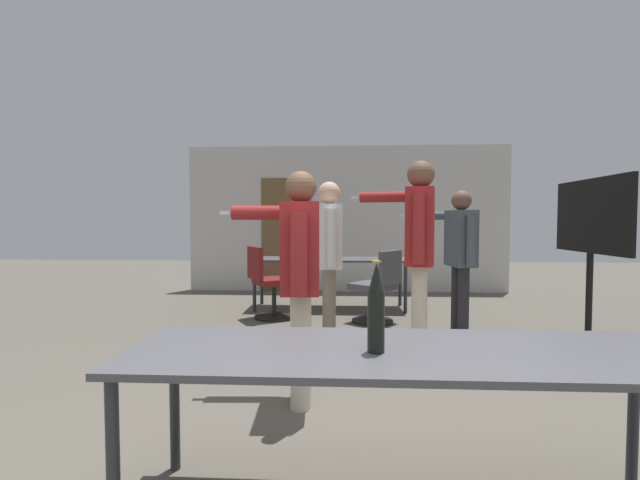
{
  "coord_description": "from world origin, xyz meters",
  "views": [
    {
      "loc": [
        -0.08,
        -1.5,
        1.28
      ],
      "look_at": [
        -0.29,
        2.52,
        1.1
      ],
      "focal_mm": 24.0,
      "sensor_mm": 36.0,
      "label": 1
    }
  ],
  "objects_px": {
    "person_left_plaid": "(459,248)",
    "office_chair_far_left": "(378,289)",
    "tv_screen": "(591,241)",
    "person_right_polo": "(328,247)",
    "person_near_casual": "(418,240)",
    "office_chair_near_pushed": "(269,284)",
    "person_far_watching": "(299,265)",
    "beer_bottle": "(376,309)"
  },
  "relations": [
    {
      "from": "office_chair_far_left",
      "to": "tv_screen",
      "type": "bearing_deg",
      "value": -80.31
    },
    {
      "from": "person_far_watching",
      "to": "beer_bottle",
      "type": "relative_size",
      "value": 4.24
    },
    {
      "from": "office_chair_near_pushed",
      "to": "person_far_watching",
      "type": "bearing_deg",
      "value": -17.06
    },
    {
      "from": "person_far_watching",
      "to": "office_chair_near_pushed",
      "type": "distance_m",
      "value": 2.69
    },
    {
      "from": "person_far_watching",
      "to": "person_right_polo",
      "type": "relative_size",
      "value": 0.97
    },
    {
      "from": "person_left_plaid",
      "to": "beer_bottle",
      "type": "height_order",
      "value": "person_left_plaid"
    },
    {
      "from": "person_left_plaid",
      "to": "person_near_casual",
      "type": "height_order",
      "value": "person_near_casual"
    },
    {
      "from": "person_left_plaid",
      "to": "person_right_polo",
      "type": "relative_size",
      "value": 0.97
    },
    {
      "from": "tv_screen",
      "to": "person_near_casual",
      "type": "height_order",
      "value": "person_near_casual"
    },
    {
      "from": "person_near_casual",
      "to": "beer_bottle",
      "type": "relative_size",
      "value": 4.75
    },
    {
      "from": "tv_screen",
      "to": "person_near_casual",
      "type": "xyz_separation_m",
      "value": [
        -1.72,
        -0.36,
        0.03
      ]
    },
    {
      "from": "person_far_watching",
      "to": "person_near_casual",
      "type": "height_order",
      "value": "person_near_casual"
    },
    {
      "from": "person_far_watching",
      "to": "beer_bottle",
      "type": "distance_m",
      "value": 1.26
    },
    {
      "from": "person_far_watching",
      "to": "office_chair_far_left",
      "type": "bearing_deg",
      "value": -20.1
    },
    {
      "from": "person_far_watching",
      "to": "person_right_polo",
      "type": "xyz_separation_m",
      "value": [
        0.15,
        1.32,
        0.05
      ]
    },
    {
      "from": "tv_screen",
      "to": "person_near_casual",
      "type": "relative_size",
      "value": 0.93
    },
    {
      "from": "tv_screen",
      "to": "office_chair_far_left",
      "type": "distance_m",
      "value": 2.33
    },
    {
      "from": "person_left_plaid",
      "to": "office_chair_near_pushed",
      "type": "height_order",
      "value": "person_left_plaid"
    },
    {
      "from": "person_left_plaid",
      "to": "tv_screen",
      "type": "bearing_deg",
      "value": -122.88
    },
    {
      "from": "person_right_polo",
      "to": "office_chair_far_left",
      "type": "bearing_deg",
      "value": -36.98
    },
    {
      "from": "person_far_watching",
      "to": "person_left_plaid",
      "type": "bearing_deg",
      "value": -44.17
    },
    {
      "from": "person_near_casual",
      "to": "office_chair_far_left",
      "type": "distance_m",
      "value": 1.61
    },
    {
      "from": "tv_screen",
      "to": "office_chair_near_pushed",
      "type": "relative_size",
      "value": 1.78
    },
    {
      "from": "tv_screen",
      "to": "office_chair_far_left",
      "type": "height_order",
      "value": "tv_screen"
    },
    {
      "from": "person_far_watching",
      "to": "beer_bottle",
      "type": "height_order",
      "value": "person_far_watching"
    },
    {
      "from": "tv_screen",
      "to": "beer_bottle",
      "type": "height_order",
      "value": "tv_screen"
    },
    {
      "from": "person_right_polo",
      "to": "tv_screen",
      "type": "bearing_deg",
      "value": -98.22
    },
    {
      "from": "tv_screen",
      "to": "person_right_polo",
      "type": "distance_m",
      "value": 2.55
    },
    {
      "from": "beer_bottle",
      "to": "office_chair_far_left",
      "type": "bearing_deg",
      "value": 85.18
    },
    {
      "from": "person_far_watching",
      "to": "person_near_casual",
      "type": "xyz_separation_m",
      "value": [
        0.99,
        0.95,
        0.14
      ]
    },
    {
      "from": "tv_screen",
      "to": "office_chair_near_pushed",
      "type": "height_order",
      "value": "tv_screen"
    },
    {
      "from": "person_far_watching",
      "to": "office_chair_far_left",
      "type": "height_order",
      "value": "person_far_watching"
    },
    {
      "from": "person_far_watching",
      "to": "office_chair_far_left",
      "type": "xyz_separation_m",
      "value": [
        0.74,
        2.39,
        -0.55
      ]
    },
    {
      "from": "person_right_polo",
      "to": "beer_bottle",
      "type": "height_order",
      "value": "person_right_polo"
    },
    {
      "from": "person_far_watching",
      "to": "person_right_polo",
      "type": "height_order",
      "value": "person_right_polo"
    },
    {
      "from": "person_near_casual",
      "to": "person_left_plaid",
      "type": "bearing_deg",
      "value": -22.21
    },
    {
      "from": "person_right_polo",
      "to": "person_near_casual",
      "type": "distance_m",
      "value": 0.92
    },
    {
      "from": "person_left_plaid",
      "to": "beer_bottle",
      "type": "relative_size",
      "value": 4.21
    },
    {
      "from": "person_far_watching",
      "to": "office_chair_near_pushed",
      "type": "xyz_separation_m",
      "value": [
        -0.66,
        2.56,
        -0.52
      ]
    },
    {
      "from": "person_left_plaid",
      "to": "office_chair_far_left",
      "type": "xyz_separation_m",
      "value": [
        -0.84,
        0.59,
        -0.55
      ]
    },
    {
      "from": "person_far_watching",
      "to": "person_right_polo",
      "type": "bearing_deg",
      "value": -9.5
    },
    {
      "from": "tv_screen",
      "to": "person_left_plaid",
      "type": "relative_size",
      "value": 1.05
    }
  ]
}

